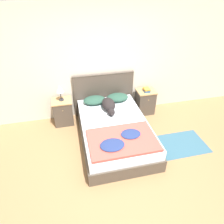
{
  "coord_description": "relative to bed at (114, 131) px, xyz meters",
  "views": [
    {
      "loc": [
        -0.71,
        -2.13,
        2.88
      ],
      "look_at": [
        0.07,
        1.2,
        0.57
      ],
      "focal_mm": 32.0,
      "sensor_mm": 36.0,
      "label": 1
    }
  ],
  "objects": [
    {
      "name": "ground_plane",
      "position": [
        -0.07,
        -0.99,
        -0.23
      ],
      "size": [
        16.0,
        16.0,
        0.0
      ],
      "primitive_type": "plane",
      "color": "#997047"
    },
    {
      "name": "wall_back",
      "position": [
        -0.07,
        1.14,
        1.04
      ],
      "size": [
        9.0,
        0.06,
        2.55
      ],
      "color": "beige",
      "rests_on": "ground_plane"
    },
    {
      "name": "bed",
      "position": [
        0.0,
        0.0,
        0.0
      ],
      "size": [
        1.36,
        2.09,
        0.47
      ],
      "color": "#4C4238",
      "rests_on": "ground_plane"
    },
    {
      "name": "headboard",
      "position": [
        0.0,
        1.07,
        0.33
      ],
      "size": [
        1.44,
        0.06,
        1.08
      ],
      "color": "#4C4238",
      "rests_on": "ground_plane"
    },
    {
      "name": "nightstand_left",
      "position": [
        -1.0,
        0.86,
        0.08
      ],
      "size": [
        0.44,
        0.4,
        0.61
      ],
      "color": "#4C4238",
      "rests_on": "ground_plane"
    },
    {
      "name": "nightstand_right",
      "position": [
        1.0,
        0.86,
        0.08
      ],
      "size": [
        0.44,
        0.4,
        0.61
      ],
      "color": "#4C4238",
      "rests_on": "ground_plane"
    },
    {
      "name": "pillow_left",
      "position": [
        -0.27,
        0.81,
        0.32
      ],
      "size": [
        0.51,
        0.37,
        0.15
      ],
      "color": "#284C3D",
      "rests_on": "bed"
    },
    {
      "name": "pillow_right",
      "position": [
        0.27,
        0.81,
        0.32
      ],
      "size": [
        0.51,
        0.37,
        0.15
      ],
      "color": "#284C3D",
      "rests_on": "bed"
    },
    {
      "name": "quilt",
      "position": [
        -0.01,
        -0.59,
        0.27
      ],
      "size": [
        1.2,
        0.82,
        0.09
      ],
      "color": "#BC4C42",
      "rests_on": "bed"
    },
    {
      "name": "dog",
      "position": [
        -0.01,
        0.49,
        0.34
      ],
      "size": [
        0.28,
        0.69,
        0.21
      ],
      "color": "black",
      "rests_on": "bed"
    },
    {
      "name": "book_stack",
      "position": [
        1.0,
        0.84,
        0.42
      ],
      "size": [
        0.15,
        0.2,
        0.08
      ],
      "color": "#285689",
      "rests_on": "nightstand_right"
    },
    {
      "name": "table_lamp",
      "position": [
        -1.0,
        0.87,
        0.65
      ],
      "size": [
        0.17,
        0.17,
        0.36
      ],
      "color": "#2D2D33",
      "rests_on": "nightstand_left"
    },
    {
      "name": "rug",
      "position": [
        1.28,
        -0.46,
        -0.23
      ],
      "size": [
        1.1,
        0.72,
        0.0
      ],
      "color": "#335B70",
      "rests_on": "ground_plane"
    }
  ]
}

